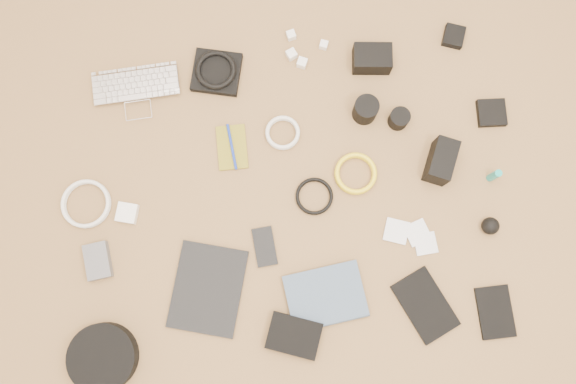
{
  "coord_description": "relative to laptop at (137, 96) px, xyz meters",
  "views": [
    {
      "loc": [
        -0.03,
        -0.29,
        1.77
      ],
      "look_at": [
        -0.0,
        0.01,
        0.02
      ],
      "focal_mm": 35.0,
      "sensor_mm": 36.0,
      "label": 1
    }
  ],
  "objects": [
    {
      "name": "charger_d",
      "position": [
        0.55,
        0.06,
        0.0
      ],
      "size": [
        0.04,
        0.04,
        0.03
      ],
      "primitive_type": "cube",
      "rotation": [
        0.0,
        0.0,
        -0.43
      ],
      "color": "white",
      "rests_on": "ground"
    },
    {
      "name": "notebook_black_b",
      "position": [
        1.05,
        -0.8,
        -0.0
      ],
      "size": [
        0.11,
        0.16,
        0.01
      ],
      "primitive_type": "cube",
      "rotation": [
        0.0,
        0.0,
        0.01
      ],
      "color": "black",
      "rests_on": "ground"
    },
    {
      "name": "filter_case_mid",
      "position": [
        0.85,
        -0.54,
        -0.01
      ],
      "size": [
        0.09,
        0.09,
        0.01
      ],
      "primitive_type": "cube",
      "rotation": [
        0.0,
        0.0,
        0.32
      ],
      "color": "silver",
      "rests_on": "ground"
    },
    {
      "name": "cable_yellow",
      "position": [
        0.68,
        -0.33,
        -0.0
      ],
      "size": [
        0.16,
        0.16,
        0.02
      ],
      "primitive_type": "torus",
      "rotation": [
        0.0,
        0.0,
        -0.2
      ],
      "color": "yellow",
      "rests_on": "ground"
    },
    {
      "name": "charger_c",
      "position": [
        0.63,
        0.11,
        0.0
      ],
      "size": [
        0.03,
        0.03,
        0.02
      ],
      "primitive_type": "cube",
      "rotation": [
        0.0,
        0.0,
        -0.38
      ],
      "color": "white",
      "rests_on": "ground"
    },
    {
      "name": "lens_cleaner",
      "position": [
        1.11,
        -0.39,
        0.03
      ],
      "size": [
        0.03,
        0.03,
        0.08
      ],
      "primitive_type": "cylinder",
      "rotation": [
        0.0,
        0.0,
        -0.25
      ],
      "color": "teal",
      "rests_on": "ground"
    },
    {
      "name": "tablet",
      "position": [
        0.18,
        -0.64,
        -0.01
      ],
      "size": [
        0.28,
        0.32,
        0.01
      ],
      "primitive_type": "cube",
      "rotation": [
        0.0,
        0.0,
        -0.28
      ],
      "color": "black",
      "rests_on": "ground"
    },
    {
      "name": "cable_black",
      "position": [
        0.54,
        -0.39,
        -0.01
      ],
      "size": [
        0.14,
        0.14,
        0.01
      ],
      "primitive_type": "torus",
      "rotation": [
        0.0,
        0.0,
        0.24
      ],
      "color": "black",
      "rests_on": "ground"
    },
    {
      "name": "power_brick",
      "position": [
        -0.05,
        -0.38,
        0.0
      ],
      "size": [
        0.08,
        0.08,
        0.03
      ],
      "primitive_type": "cube",
      "rotation": [
        0.0,
        0.0,
        -0.27
      ],
      "color": "white",
      "rests_on": "ground"
    },
    {
      "name": "card_reader",
      "position": [
        1.14,
        -0.17,
        0.0
      ],
      "size": [
        0.09,
        0.09,
        0.02
      ],
      "primitive_type": "cube",
      "rotation": [
        0.0,
        0.0,
        -0.05
      ],
      "color": "black",
      "rests_on": "ground"
    },
    {
      "name": "drive_case",
      "position": [
        0.43,
        -0.81,
        0.01
      ],
      "size": [
        0.18,
        0.16,
        0.04
      ],
      "primitive_type": "cube",
      "rotation": [
        0.0,
        0.0,
        -0.35
      ],
      "color": "black",
      "rests_on": "ground"
    },
    {
      "name": "notebook_olive",
      "position": [
        0.29,
        -0.2,
        -0.01
      ],
      "size": [
        0.09,
        0.15,
        0.01
      ],
      "primitive_type": "cube",
      "rotation": [
        0.0,
        0.0,
        0.0
      ],
      "color": "olive",
      "rests_on": "ground"
    },
    {
      "name": "charger_a",
      "position": [
        0.52,
        0.16,
        0.0
      ],
      "size": [
        0.03,
        0.03,
        0.03
      ],
      "primitive_type": "cube",
      "rotation": [
        0.0,
        0.0,
        0.24
      ],
      "color": "white",
      "rests_on": "ground"
    },
    {
      "name": "charger_b",
      "position": [
        0.52,
        0.09,
        0.0
      ],
      "size": [
        0.04,
        0.04,
        0.03
      ],
      "primitive_type": "cube",
      "rotation": [
        0.0,
        0.0,
        0.42
      ],
      "color": "white",
      "rests_on": "ground"
    },
    {
      "name": "dslr_camera",
      "position": [
        0.78,
        0.04,
        0.02
      ],
      "size": [
        0.13,
        0.1,
        0.07
      ],
      "primitive_type": "cube",
      "rotation": [
        0.0,
        0.0,
        -0.11
      ],
      "color": "black",
      "rests_on": "ground"
    },
    {
      "name": "cable_white_a",
      "position": [
        0.46,
        -0.17,
        -0.0
      ],
      "size": [
        0.12,
        0.12,
        0.01
      ],
      "primitive_type": "torus",
      "rotation": [
        0.0,
        0.0,
        -0.04
      ],
      "color": "silver",
      "rests_on": "ground"
    },
    {
      "name": "flash",
      "position": [
        0.95,
        -0.32,
        0.04
      ],
      "size": [
        0.12,
        0.15,
        0.1
      ],
      "primitive_type": "cube",
      "rotation": [
        0.0,
        0.0,
        -0.41
      ],
      "color": "black",
      "rests_on": "ground"
    },
    {
      "name": "laptop",
      "position": [
        0.0,
        0.0,
        0.0
      ],
      "size": [
        0.29,
        0.21,
        0.02
      ],
      "primitive_type": "imported",
      "rotation": [
        0.0,
        0.0,
        0.05
      ],
      "color": "silver",
      "rests_on": "ground"
    },
    {
      "name": "filter_case_right",
      "position": [
        0.87,
        -0.57,
        -0.01
      ],
      "size": [
        0.07,
        0.07,
        0.01
      ],
      "primitive_type": "cube",
      "rotation": [
        0.0,
        0.0,
        0.07
      ],
      "color": "silver",
      "rests_on": "ground"
    },
    {
      "name": "headphone_pouch",
      "position": [
        0.27,
        0.05,
        0.0
      ],
      "size": [
        0.18,
        0.18,
        0.03
      ],
      "primitive_type": "cube",
      "rotation": [
        0.0,
        0.0,
        -0.24
      ],
      "color": "black",
      "rests_on": "ground"
    },
    {
      "name": "phone",
      "position": [
        0.37,
        -0.53,
        -0.01
      ],
      "size": [
        0.07,
        0.13,
        0.01
      ],
      "primitive_type": "cube",
      "rotation": [
        0.0,
        0.0,
        0.08
      ],
      "color": "black",
      "rests_on": "ground"
    },
    {
      "name": "lens_b",
      "position": [
        0.84,
        -0.17,
        0.02
      ],
      "size": [
        0.08,
        0.08,
        0.06
      ],
      "primitive_type": "cylinder",
      "rotation": [
        0.0,
        0.0,
        0.26
      ],
      "color": "black",
      "rests_on": "ground"
    },
    {
      "name": "filter_case_left",
      "position": [
        0.79,
        -0.53,
        -0.01
      ],
      "size": [
        0.09,
        0.09,
        0.01
      ],
      "primitive_type": "cube",
      "rotation": [
        0.0,
        0.0,
        -0.34
      ],
      "color": "silver",
      "rests_on": "ground"
    },
    {
      "name": "headphone_case",
      "position": [
        -0.14,
        -0.81,
        0.02
      ],
      "size": [
        0.27,
        0.27,
        0.06
      ],
      "primitive_type": "cylinder",
      "rotation": [
        0.0,
        0.0,
        0.41
      ],
      "color": "black",
      "rests_on": "ground"
    },
    {
      "name": "paperback",
      "position": [
        0.55,
        -0.79,
        0.0
      ],
      "size": [
        0.26,
        0.2,
        0.02
      ],
      "primitive_type": "imported",
      "rotation": [
        0.0,
        0.0,
        1.69
      ],
      "color": "#41556E",
      "rests_on": "ground"
    },
    {
      "name": "lens_pouch",
      "position": [
        1.06,
        0.1,
        0.0
      ],
      "size": [
        0.09,
        0.09,
        0.03
      ],
      "primitive_type": "cube",
      "rotation": [
        0.0,
        0.0,
        -0.35
      ],
      "color": "black",
      "rests_on": "ground"
    },
    {
      "name": "pen_blue",
      "position": [
        0.29,
        -0.2,
        0.0
      ],
      "size": [
        0.02,
        0.15,
        0.01
      ],
      "primitive_type": "cylinder",
      "rotation": [
        1.57,
        0.0,
        0.1
      ],
      "color": "#142DAA",
      "rests_on": "notebook_olive"
    },
    {
      "name": "cable_white_b",
      "position": [
        -0.18,
        -0.34,
        -0.0
      ],
      "size": [
        0.17,
        0.17,
        0.01
      ],
      "primitive_type": "torus",
      "rotation": [
        0.0,
        0.0,
        0.11
      ],
      "color": "silver",
      "rests_on": "ground"
    },
    {
      "name": "headphones",
      "position": [
        0.27,
        0.05,
        0.02
      ],
      "size": [
        0.16,
        0.16,
        0.02
      ],
      "primitive_type": "torus",
      "rotation": [
        0.0,
        0.0,
        0.27
      ],
      "color": "black",
      "rests_on": "headphone_pouch"
    },
    {
      "name": "notebook_black_a",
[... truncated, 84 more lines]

